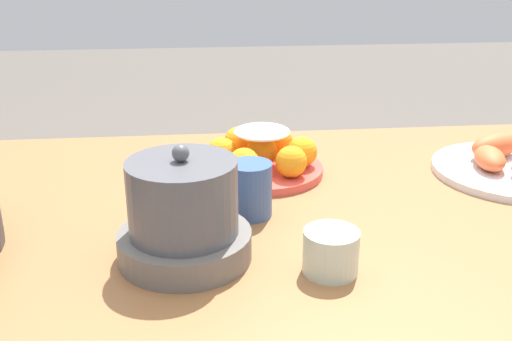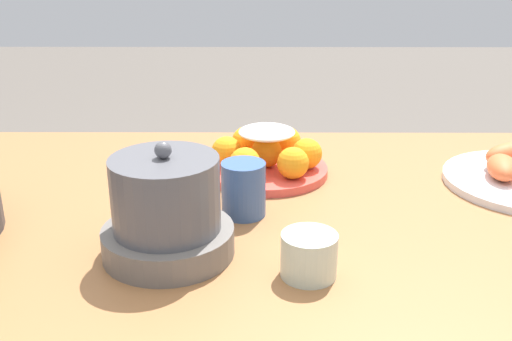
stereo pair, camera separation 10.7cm
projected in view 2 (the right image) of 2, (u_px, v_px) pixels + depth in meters
dining_table at (244, 259)px, 1.04m from camera, size 1.53×0.87×0.75m
cake_plate at (267, 156)px, 1.15m from camera, size 0.24×0.24×0.10m
cup_near at (242, 189)px, 0.98m from camera, size 0.07×0.07×0.09m
cup_far at (309, 255)px, 0.81m from camera, size 0.08×0.08×0.06m
warming_pot at (167, 212)px, 0.85m from camera, size 0.19×0.19×0.17m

